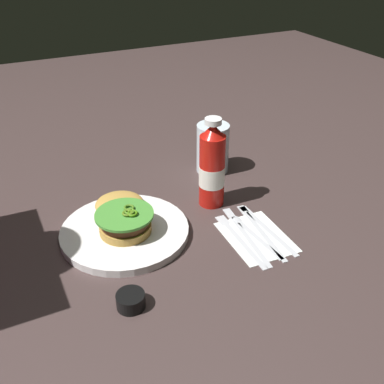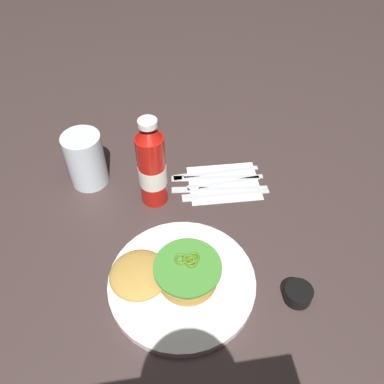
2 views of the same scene
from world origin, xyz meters
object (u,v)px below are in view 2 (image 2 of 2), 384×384
Objects in this scene: napkin at (224,183)px; fork_utensil at (218,194)px; condiment_cup at (298,294)px; table_knife at (211,172)px; dinner_plate at (182,282)px; water_glass at (86,160)px; ketchup_bottle at (152,167)px; burger_sandwich at (170,273)px; butter_knife at (213,188)px; spoon_utensil at (212,184)px; steak_knife at (211,177)px.

napkin is 0.81× the size of fork_utensil.
table_knife is (0.10, -0.35, -0.01)m from condiment_cup.
water_glass reaches higher than dinner_plate.
ketchup_bottle is 0.17m from fork_utensil.
table_knife is 1.03× the size of fork_utensil.
water_glass is (0.16, -0.30, 0.03)m from burger_sandwich.
condiment_cup is at bearing 103.41° from napkin.
ketchup_bottle is at bearing 7.98° from napkin.
ketchup_bottle is 1.33× the size of napkin.
napkin is 0.03m from butter_knife.
fork_utensil is at bearing -122.53° from burger_sandwich.
spoon_utensil is at bearing 3.82° from napkin.
napkin is at bearing -122.07° from burger_sandwich.
dinner_plate is 0.27m from spoon_utensil.
table_knife is 0.04m from spoon_utensil.
ketchup_bottle reaches higher than butter_knife.
water_glass is 0.58× the size of butter_knife.
burger_sandwich is 3.97× the size of condiment_cup.
butter_knife is (0.03, 0.02, 0.00)m from napkin.
napkin is (-0.31, 0.06, -0.06)m from water_glass.
spoon_utensil is 0.04m from fork_utensil.
butter_knife is (0.00, 0.05, -0.00)m from table_knife.
butter_knife is (-0.14, -0.01, -0.09)m from ketchup_bottle.
spoon_utensil is (0.00, 0.04, -0.00)m from table_knife.
napkin is at bearing -172.02° from ketchup_bottle.
steak_knife and spoon_utensil have the same top height.
spoon_utensil is 0.01m from butter_knife.
water_glass is 2.52× the size of condiment_cup.
table_knife reaches higher than napkin.
condiment_cup reaches higher than spoon_utensil.
spoon_utensil is (-0.13, -0.25, -0.03)m from burger_sandwich.
ketchup_bottle is 0.17m from spoon_utensil.
water_glass is 0.80× the size of napkin.
condiment_cup is at bearing 106.80° from steak_knife.
condiment_cup is 0.36m from table_knife.
steak_knife is (-0.11, -0.27, -0.00)m from dinner_plate.
steak_knife is at bearing -115.55° from burger_sandwich.
burger_sandwich is 0.34m from water_glass.
napkin is (-0.16, -0.25, -0.04)m from burger_sandwich.
table_knife is 1.15× the size of spoon_utensil.
condiment_cup is at bearing 109.09° from fork_utensil.
spoon_utensil is (0.00, 0.02, 0.00)m from steak_knife.
table_knife is 0.07m from fork_utensil.
burger_sandwich reaches higher than table_knife.
spoon_utensil is at bearing -117.28° from burger_sandwich.
dinner_plate is 5.34× the size of condiment_cup.
water_glass is 0.31m from fork_utensil.
condiment_cup is (-0.21, 0.06, 0.01)m from dinner_plate.
condiment_cup is (-0.24, 0.29, -0.08)m from ketchup_bottle.
water_glass reaches higher than condiment_cup.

